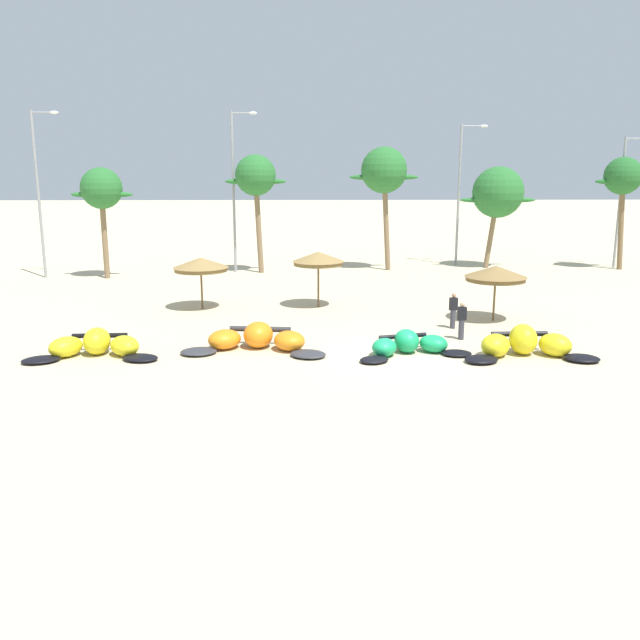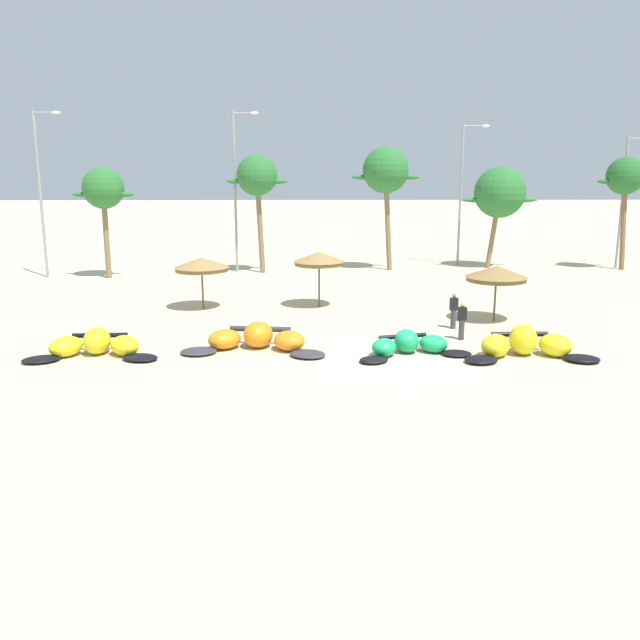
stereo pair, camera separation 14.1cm
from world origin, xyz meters
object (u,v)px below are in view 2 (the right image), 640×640
(person_by_umbrellas, at_px, (454,311))
(palm_center_right, at_px, (625,178))
(kite_left_of_center, at_px, (409,345))
(beach_umbrella_near_van, at_px, (202,264))
(lamppost_east_center, at_px, (463,188))
(person_near_kites, at_px, (462,321))
(beach_umbrella_middle, at_px, (319,258))
(lamppost_east, at_px, (625,195))
(kite_left, at_px, (257,339))
(palm_center_left, at_px, (500,193))
(palm_left, at_px, (257,177))
(kite_far_left, at_px, (95,346))
(palm_leftmost, at_px, (103,190))
(lamppost_west, at_px, (42,187))
(palm_left_of_gap, at_px, (386,172))
(kite_center, at_px, (525,345))
(lamppost_west_center, at_px, (237,185))
(beach_umbrella_near_palms, at_px, (496,273))

(person_by_umbrellas, distance_m, palm_center_right, 24.32)
(kite_left_of_center, xyz_separation_m, beach_umbrella_near_van, (-9.37, 8.90, 1.95))
(lamppost_east_center, bearing_deg, person_near_kites, -102.39)
(beach_umbrella_middle, height_order, palm_center_right, palm_center_right)
(lamppost_east_center, distance_m, lamppost_east, 11.41)
(kite_left, xyz_separation_m, palm_center_left, (15.80, 22.31, 4.97))
(beach_umbrella_near_van, distance_m, palm_left, 13.09)
(kite_far_left, relative_size, palm_left, 0.66)
(palm_leftmost, height_order, lamppost_west, lamppost_west)
(beach_umbrella_middle, bearing_deg, kite_left_of_center, -70.10)
(person_by_umbrellas, relative_size, palm_left, 0.20)
(kite_left_of_center, distance_m, beach_umbrella_near_van, 13.07)
(palm_leftmost, relative_size, lamppost_west, 0.67)
(kite_left, xyz_separation_m, person_by_umbrellas, (8.63, 3.41, 0.42))
(kite_left, distance_m, lamppost_west, 24.54)
(palm_left_of_gap, bearing_deg, palm_leftmost, -170.04)
(palm_left_of_gap, bearing_deg, palm_center_left, 6.60)
(kite_center, relative_size, beach_umbrella_middle, 1.87)
(lamppost_east_center, bearing_deg, person_by_umbrellas, -103.36)
(person_by_umbrellas, bearing_deg, palm_leftmost, 143.34)
(person_by_umbrellas, bearing_deg, kite_left, -158.46)
(kite_left_of_center, relative_size, palm_center_left, 0.64)
(palm_center_left, distance_m, lamppost_west_center, 18.65)
(kite_left, distance_m, beach_umbrella_near_palms, 12.15)
(beach_umbrella_near_palms, height_order, lamppost_east, lamppost_east)
(beach_umbrella_middle, xyz_separation_m, person_near_kites, (5.90, -7.04, -1.73))
(lamppost_west, bearing_deg, beach_umbrella_middle, -29.50)
(beach_umbrella_near_van, distance_m, beach_umbrella_middle, 6.03)
(person_near_kites, distance_m, lamppost_west_center, 23.05)
(kite_left, xyz_separation_m, beach_umbrella_near_palms, (10.93, 4.97, 1.87))
(person_near_kites, xyz_separation_m, palm_center_left, (7.25, 20.93, 4.55))
(palm_left, bearing_deg, person_near_kites, -62.40)
(kite_center, bearing_deg, beach_umbrella_middle, 128.85)
(beach_umbrella_near_van, height_order, palm_left, palm_left)
(kite_far_left, bearing_deg, lamppost_east, 36.52)
(palm_left_of_gap, height_order, lamppost_west_center, lamppost_west_center)
(kite_center, xyz_separation_m, lamppost_west_center, (-13.20, 22.02, 5.52))
(person_by_umbrellas, relative_size, lamppost_east, 0.17)
(palm_center_left, bearing_deg, kite_far_left, -133.54)
(person_near_kites, height_order, palm_left_of_gap, palm_left_of_gap)
(kite_far_left, height_order, palm_left, palm_left)
(palm_center_left, bearing_deg, beach_umbrella_middle, -133.44)
(beach_umbrella_middle, bearing_deg, kite_left, -107.45)
(person_by_umbrellas, relative_size, lamppost_east_center, 0.16)
(kite_far_left, relative_size, kite_center, 0.98)
(kite_left, height_order, palm_center_right, palm_center_right)
(person_by_umbrellas, height_order, lamppost_east, lamppost_east)
(kite_left_of_center, bearing_deg, beach_umbrella_near_van, 136.45)
(beach_umbrella_near_van, relative_size, palm_center_left, 0.39)
(palm_left, bearing_deg, beach_umbrella_near_palms, -51.34)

